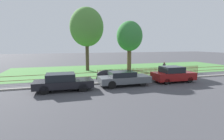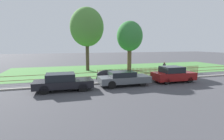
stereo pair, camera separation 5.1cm
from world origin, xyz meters
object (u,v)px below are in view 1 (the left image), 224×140
Objects in this scene: parked_car_black_saloon at (124,78)px; tree_nearest_kerb at (87,27)px; pedestrian_near_fence at (164,68)px; covered_motorcycle at (107,74)px; parked_car_navy_estate at (173,74)px; tree_behind_motorcycle at (129,37)px; parked_car_silver_hatchback at (63,82)px.

parked_car_black_saloon is 11.15m from tree_nearest_kerb.
parked_car_black_saloon is at bearing -26.12° from pedestrian_near_fence.
covered_motorcycle is at bearing -84.70° from tree_nearest_kerb.
tree_nearest_kerb reaches higher than pedestrian_near_fence.
parked_car_navy_estate is 0.47× the size of tree_nearest_kerb.
covered_motorcycle is at bearing -47.38° from pedestrian_near_fence.
tree_behind_motorcycle is at bearing 51.14° from covered_motorcycle.
tree_nearest_kerb is at bearing 98.56° from parked_car_black_saloon.
parked_car_black_saloon is (5.04, 0.11, -0.03)m from parked_car_silver_hatchback.
tree_nearest_kerb is at bearing 71.60° from parked_car_silver_hatchback.
parked_car_silver_hatchback is 5.04m from parked_car_black_saloon.
parked_car_black_saloon is at bearing -81.35° from tree_nearest_kerb.
covered_motorcycle is at bearing 108.01° from parked_car_black_saloon.
pedestrian_near_fence is (7.04, 0.84, 0.22)m from covered_motorcycle.
parked_car_black_saloon is at bearing -115.69° from tree_behind_motorcycle.
parked_car_black_saloon reaches higher than covered_motorcycle.
parked_car_silver_hatchback is 13.34m from tree_behind_motorcycle.
tree_behind_motorcycle is (9.22, 8.81, 3.91)m from parked_car_silver_hatchback.
tree_nearest_kerb reaches higher than parked_car_navy_estate.
covered_motorcycle is 1.29× the size of pedestrian_near_fence.
parked_car_navy_estate is 3.52m from pedestrian_near_fence.
tree_nearest_kerb reaches higher than tree_behind_motorcycle.
tree_nearest_kerb is at bearing -94.14° from pedestrian_near_fence.
parked_car_silver_hatchback is at bearing -177.84° from parked_car_navy_estate.
tree_behind_motorcycle is (-0.80, 8.67, 3.87)m from parked_car_navy_estate.
parked_car_navy_estate reaches higher than parked_car_black_saloon.
parked_car_black_saloon is 0.65× the size of tree_behind_motorcycle.
covered_motorcycle is 8.90m from tree_behind_motorcycle.
covered_motorcycle is (4.23, 2.60, -0.04)m from parked_car_silver_hatchback.
pedestrian_near_fence is at bearing -69.18° from tree_behind_motorcycle.
pedestrian_near_fence reaches higher than parked_car_black_saloon.
covered_motorcycle is (-5.80, 2.45, -0.08)m from parked_car_navy_estate.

